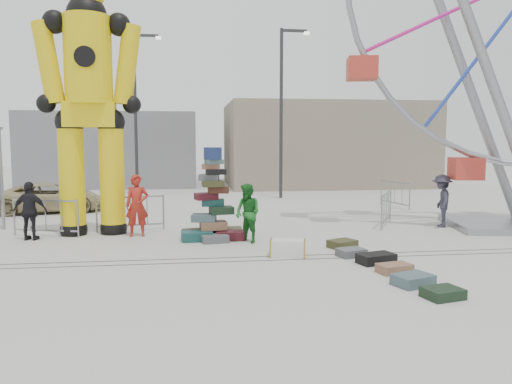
{
  "coord_description": "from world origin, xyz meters",
  "views": [
    {
      "loc": [
        -1.32,
        -10.62,
        2.79
      ],
      "look_at": [
        0.43,
        2.66,
        1.39
      ],
      "focal_mm": 35.0,
      "sensor_mm": 36.0,
      "label": 1
    }
  ],
  "objects": [
    {
      "name": "ground",
      "position": [
        0.0,
        0.0,
        0.0
      ],
      "size": [
        90.0,
        90.0,
        0.0
      ],
      "primitive_type": "plane",
      "color": "#9E9E99",
      "rests_on": "ground"
    },
    {
      "name": "track_line_near",
      "position": [
        0.0,
        0.6,
        0.0
      ],
      "size": [
        40.0,
        0.04,
        0.01
      ],
      "primitive_type": "cube",
      "color": "#47443F",
      "rests_on": "ground"
    },
    {
      "name": "track_line_far",
      "position": [
        0.0,
        1.0,
        0.0
      ],
      "size": [
        40.0,
        0.04,
        0.01
      ],
      "primitive_type": "cube",
      "color": "#47443F",
      "rests_on": "ground"
    },
    {
      "name": "building_right",
      "position": [
        7.0,
        20.0,
        2.5
      ],
      "size": [
        12.0,
        8.0,
        5.0
      ],
      "primitive_type": "cube",
      "color": "gray",
      "rests_on": "ground"
    },
    {
      "name": "building_left",
      "position": [
        -6.0,
        22.0,
        2.2
      ],
      "size": [
        10.0,
        8.0,
        4.4
      ],
      "primitive_type": "cube",
      "color": "gray",
      "rests_on": "ground"
    },
    {
      "name": "lamp_post_right",
      "position": [
        3.09,
        13.0,
        4.48
      ],
      "size": [
        1.41,
        0.25,
        8.0
      ],
      "color": "#2D2D30",
      "rests_on": "ground"
    },
    {
      "name": "lamp_post_left",
      "position": [
        -3.91,
        15.0,
        4.48
      ],
      "size": [
        1.41,
        0.25,
        8.0
      ],
      "color": "#2D2D30",
      "rests_on": "ground"
    },
    {
      "name": "suitcase_tower",
      "position": [
        -0.71,
        3.36,
        0.72
      ],
      "size": [
        1.81,
        1.62,
        2.59
      ],
      "rotation": [
        0.0,
        0.0,
        0.02
      ],
      "color": "#194C4A",
      "rests_on": "ground"
    },
    {
      "name": "crash_test_dummy",
      "position": [
        -4.19,
        4.51,
        4.05
      ],
      "size": [
        3.05,
        1.35,
        7.69
      ],
      "rotation": [
        0.0,
        0.0,
        0.06
      ],
      "color": "black",
      "rests_on": "ground"
    },
    {
      "name": "steamer_trunk",
      "position": [
        0.98,
        0.97,
        0.2
      ],
      "size": [
        0.94,
        0.67,
        0.4
      ],
      "primitive_type": "cube",
      "rotation": [
        0.0,
        0.0,
        -0.23
      ],
      "color": "silver",
      "rests_on": "ground"
    },
    {
      "name": "row_case_0",
      "position": [
        2.57,
        1.72,
        0.1
      ],
      "size": [
        0.84,
        0.76,
        0.2
      ],
      "primitive_type": "cube",
      "rotation": [
        0.0,
        0.0,
        0.45
      ],
      "color": "#3C3D1E",
      "rests_on": "ground"
    },
    {
      "name": "row_case_1",
      "position": [
        2.49,
        0.75,
        0.1
      ],
      "size": [
        0.74,
        0.63,
        0.19
      ],
      "primitive_type": "cube",
      "rotation": [
        0.0,
        0.0,
        0.27
      ],
      "color": "#595D61",
      "rests_on": "ground"
    },
    {
      "name": "row_case_2",
      "position": [
        2.84,
        0.02,
        0.11
      ],
      "size": [
        0.94,
        0.7,
        0.23
      ],
      "primitive_type": "cube",
      "rotation": [
        0.0,
        0.0,
        0.27
      ],
      "color": "black",
      "rests_on": "ground"
    },
    {
      "name": "row_case_3",
      "position": [
        2.93,
        -0.8,
        0.09
      ],
      "size": [
        0.79,
        0.58,
        0.19
      ],
      "primitive_type": "cube",
      "rotation": [
        0.0,
        0.0,
        0.23
      ],
      "color": "#8C6147",
      "rests_on": "ground"
    },
    {
      "name": "row_case_4",
      "position": [
        2.91,
        -1.73,
        0.11
      ],
      "size": [
        0.87,
        0.75,
        0.22
      ],
      "primitive_type": "cube",
      "rotation": [
        0.0,
        0.0,
        0.35
      ],
      "color": "#476066",
      "rests_on": "ground"
    },
    {
      "name": "row_case_5",
      "position": [
        3.09,
        -2.54,
        0.09
      ],
      "size": [
        0.75,
        0.65,
        0.19
      ],
      "primitive_type": "cube",
      "rotation": [
        0.0,
        0.0,
        0.23
      ],
      "color": "black",
      "rests_on": "ground"
    },
    {
      "name": "barricade_dummy_b",
      "position": [
        -5.5,
        4.32,
        0.55
      ],
      "size": [
        1.95,
        0.66,
        1.1
      ],
      "primitive_type": null,
      "rotation": [
        0.0,
        0.0,
        -0.29
      ],
      "color": "gray",
      "rests_on": "ground"
    },
    {
      "name": "barricade_dummy_c",
      "position": [
        -3.16,
        4.92,
        0.55
      ],
      "size": [
        1.99,
        0.44,
        1.1
      ],
      "primitive_type": null,
      "rotation": [
        0.0,
        0.0,
        0.17
      ],
      "color": "gray",
      "rests_on": "ground"
    },
    {
      "name": "barricade_wheel_front",
      "position": [
        5.02,
        4.84,
        0.55
      ],
      "size": [
        1.08,
        1.78,
        1.1
      ],
      "primitive_type": null,
      "rotation": [
        0.0,
        0.0,
        1.05
      ],
      "color": "gray",
      "rests_on": "ground"
    },
    {
      "name": "barricade_wheel_back",
      "position": [
        7.12,
        9.1,
        0.55
      ],
      "size": [
        0.51,
        1.98,
        1.1
      ],
      "primitive_type": null,
      "rotation": [
        0.0,
        0.0,
        -1.36
      ],
      "color": "gray",
      "rests_on": "ground"
    },
    {
      "name": "pedestrian_red",
      "position": [
        -2.87,
        4.01,
        0.9
      ],
      "size": [
        0.69,
        0.48,
        1.8
      ],
      "primitive_type": "imported",
      "rotation": [
        0.0,
        0.0,
        0.07
      ],
      "color": "maroon",
      "rests_on": "ground"
    },
    {
      "name": "pedestrian_green",
      "position": [
        0.21,
        2.71,
        0.81
      ],
      "size": [
        0.96,
        0.99,
        1.61
      ],
      "primitive_type": "imported",
      "rotation": [
        0.0,
        0.0,
        -0.93
      ],
      "color": "#1A6821",
      "rests_on": "ground"
    },
    {
      "name": "pedestrian_black",
      "position": [
        -5.76,
        3.82,
        0.82
      ],
      "size": [
        1.02,
        0.57,
        1.65
      ],
      "primitive_type": "imported",
      "rotation": [
        0.0,
        0.0,
        2.96
      ],
      "color": "black",
      "rests_on": "ground"
    },
    {
      "name": "pedestrian_grey",
      "position": [
        6.68,
        4.35,
        0.85
      ],
      "size": [
        0.98,
        1.25,
        1.7
      ],
      "primitive_type": "imported",
      "rotation": [
        0.0,
        0.0,
        -1.94
      ],
      "color": "#292734",
      "rests_on": "ground"
    },
    {
      "name": "parked_suv",
      "position": [
        -6.72,
        9.47,
        0.56
      ],
      "size": [
        4.31,
        2.55,
        1.12
      ],
      "primitive_type": "imported",
      "rotation": [
        0.0,
        0.0,
        1.75
      ],
      "color": "tan",
      "rests_on": "ground"
    }
  ]
}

